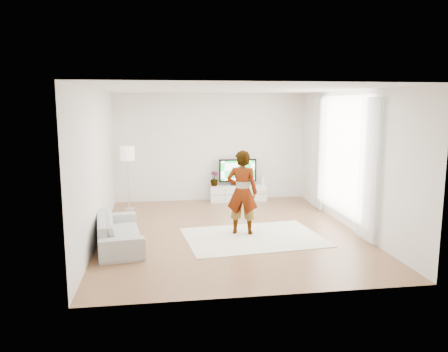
{
  "coord_description": "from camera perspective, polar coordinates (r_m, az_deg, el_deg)",
  "views": [
    {
      "loc": [
        -1.32,
        -8.33,
        2.52
      ],
      "look_at": [
        -0.04,
        0.4,
        1.06
      ],
      "focal_mm": 35.0,
      "sensor_mm": 36.0,
      "label": 1
    }
  ],
  "objects": [
    {
      "name": "rug",
      "position": [
        8.44,
        3.83,
        -7.98
      ],
      "size": [
        2.73,
        2.09,
        0.01
      ],
      "primitive_type": "cube",
      "rotation": [
        0.0,
        0.0,
        0.11
      ],
      "color": "#F0E9CC",
      "rests_on": "floor"
    },
    {
      "name": "player",
      "position": [
        8.46,
        2.39,
        -2.14
      ],
      "size": [
        0.69,
        0.55,
        1.64
      ],
      "primitive_type": "imported",
      "rotation": [
        0.0,
        0.0,
        2.84
      ],
      "color": "#334772",
      "rests_on": "rug"
    },
    {
      "name": "potted_plant",
      "position": [
        11.35,
        -1.3,
        -0.34
      ],
      "size": [
        0.28,
        0.28,
        0.38
      ],
      "primitive_type": "imported",
      "rotation": [
        0.0,
        0.0,
        0.4
      ],
      "color": "#3F7238",
      "rests_on": "media_console"
    },
    {
      "name": "curtain_near",
      "position": [
        8.31,
        18.36,
        0.79
      ],
      "size": [
        0.04,
        0.7,
        2.6
      ],
      "primitive_type": "cube",
      "color": "white",
      "rests_on": "floor"
    },
    {
      "name": "floor_lamp",
      "position": [
        10.64,
        -12.49,
        2.55
      ],
      "size": [
        0.34,
        0.34,
        1.53
      ],
      "color": "silver",
      "rests_on": "floor"
    },
    {
      "name": "wall_right",
      "position": [
        9.24,
        16.16,
        2.03
      ],
      "size": [
        0.02,
        6.0,
        2.8
      ],
      "primitive_type": "cube",
      "color": "silver",
      "rests_on": "floor"
    },
    {
      "name": "floor",
      "position": [
        8.81,
        0.63,
        -7.26
      ],
      "size": [
        6.0,
        6.0,
        0.0
      ],
      "primitive_type": "plane",
      "color": "#8F6040",
      "rests_on": "ground"
    },
    {
      "name": "sofa",
      "position": [
        8.11,
        -13.55,
        -6.96
      ],
      "size": [
        1.0,
        1.98,
        0.55
      ],
      "primitive_type": "imported",
      "rotation": [
        0.0,
        0.0,
        1.71
      ],
      "color": "#A7A7A2",
      "rests_on": "floor"
    },
    {
      "name": "game_console",
      "position": [
        11.58,
        4.98,
        -0.54
      ],
      "size": [
        0.08,
        0.18,
        0.24
      ],
      "rotation": [
        0.0,
        0.0,
        0.15
      ],
      "color": "white",
      "rests_on": "media_console"
    },
    {
      "name": "wall_front",
      "position": [
        5.61,
        5.45,
        -2.21
      ],
      "size": [
        5.0,
        0.02,
        2.8
      ],
      "primitive_type": "cube",
      "color": "silver",
      "rests_on": "floor"
    },
    {
      "name": "window",
      "position": [
        9.49,
        15.32,
        2.56
      ],
      "size": [
        0.01,
        2.6,
        2.5
      ],
      "primitive_type": "cube",
      "color": "white",
      "rests_on": "wall_right"
    },
    {
      "name": "wall_back",
      "position": [
        11.47,
        -1.7,
        3.76
      ],
      "size": [
        5.0,
        0.02,
        2.8
      ],
      "primitive_type": "cube",
      "color": "silver",
      "rests_on": "floor"
    },
    {
      "name": "curtain_far",
      "position": [
        10.67,
        12.12,
        2.87
      ],
      "size": [
        0.04,
        0.7,
        2.6
      ],
      "primitive_type": "cube",
      "color": "white",
      "rests_on": "floor"
    },
    {
      "name": "ceiling",
      "position": [
        8.44,
        0.67,
        11.26
      ],
      "size": [
        6.0,
        6.0,
        0.0
      ],
      "primitive_type": "plane",
      "color": "white",
      "rests_on": "wall_back"
    },
    {
      "name": "television",
      "position": [
        11.44,
        1.81,
        0.66
      ],
      "size": [
        0.99,
        0.19,
        0.69
      ],
      "color": "black",
      "rests_on": "media_console"
    },
    {
      "name": "wall_left",
      "position": [
        8.49,
        -16.26,
        1.41
      ],
      "size": [
        0.02,
        6.0,
        2.8
      ],
      "primitive_type": "cube",
      "color": "silver",
      "rests_on": "floor"
    },
    {
      "name": "media_console",
      "position": [
        11.51,
        1.82,
        -2.22
      ],
      "size": [
        1.48,
        0.42,
        0.42
      ],
      "color": "white",
      "rests_on": "floor"
    }
  ]
}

